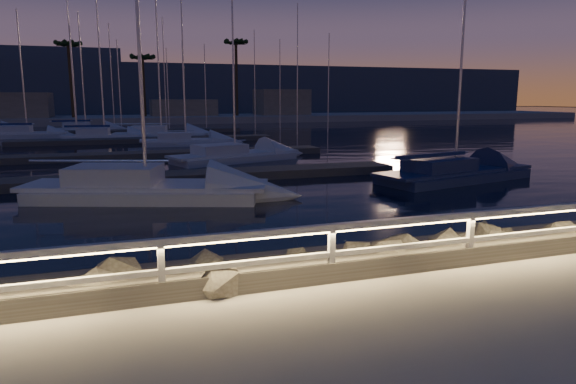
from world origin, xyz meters
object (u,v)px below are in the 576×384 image
at_px(sailboat_c, 140,187).
at_px(sailboat_k, 159,134).
at_px(sailboat_d, 451,172).
at_px(sailboat_g, 183,141).
at_px(sailboat_n, 84,129).
at_px(guard_rail, 275,245).
at_px(sailboat_h, 232,155).
at_px(sailboat_j, 102,136).
at_px(sailboat_i, 25,134).

distance_m(sailboat_c, sailboat_k, 29.56).
height_order(sailboat_d, sailboat_g, sailboat_d).
bearing_deg(sailboat_n, guard_rail, -93.99).
distance_m(sailboat_h, sailboat_n, 31.90).
height_order(guard_rail, sailboat_j, sailboat_j).
xyz_separation_m(sailboat_c, sailboat_i, (-8.89, 34.52, -0.03)).
bearing_deg(sailboat_d, sailboat_j, 105.76).
bearing_deg(sailboat_g, sailboat_n, 118.40).
distance_m(sailboat_g, sailboat_h, 11.77).
bearing_deg(sailboat_c, sailboat_d, 18.78).
height_order(guard_rail, sailboat_c, sailboat_c).
relative_size(sailboat_h, sailboat_k, 0.94).
relative_size(sailboat_j, sailboat_n, 0.99).
bearing_deg(sailboat_j, guard_rail, -78.03).
distance_m(sailboat_c, sailboat_n, 40.89).
bearing_deg(sailboat_d, sailboat_h, 115.04).
relative_size(sailboat_c, sailboat_j, 1.23).
height_order(sailboat_c, sailboat_g, sailboat_c).
bearing_deg(sailboat_n, sailboat_d, -76.26).
height_order(sailboat_h, sailboat_j, sailboat_h).
relative_size(sailboat_g, sailboat_h, 0.89).
relative_size(sailboat_c, sailboat_h, 1.12).
xyz_separation_m(guard_rail, sailboat_n, (-5.66, 52.78, -0.94)).
bearing_deg(sailboat_j, sailboat_n, 107.22).
height_order(sailboat_g, sailboat_i, sailboat_g).
height_order(sailboat_g, sailboat_k, sailboat_k).
bearing_deg(guard_rail, sailboat_n, 96.12).
bearing_deg(guard_rail, sailboat_h, 79.41).
xyz_separation_m(sailboat_i, sailboat_n, (4.95, 6.18, -0.00)).
bearing_deg(sailboat_k, sailboat_j, -163.22).
height_order(sailboat_d, sailboat_i, sailboat_d).
xyz_separation_m(guard_rail, sailboat_g, (2.78, 34.12, -0.97)).
distance_m(sailboat_g, sailboat_k, 7.47).
bearing_deg(sailboat_h, sailboat_k, 79.28).
bearing_deg(guard_rail, sailboat_k, 88.01).
relative_size(sailboat_d, sailboat_h, 1.03).
xyz_separation_m(sailboat_d, sailboat_g, (-9.61, 22.18, -0.02)).
height_order(guard_rail, sailboat_d, sailboat_d).
distance_m(guard_rail, sailboat_c, 12.24).
bearing_deg(sailboat_c, sailboat_k, 103.20).
xyz_separation_m(sailboat_c, sailboat_g, (4.50, 22.04, -0.07)).
bearing_deg(sailboat_n, sailboat_k, -67.99).
xyz_separation_m(sailboat_d, sailboat_j, (-15.94, 29.11, 0.01)).
relative_size(sailboat_g, sailboat_i, 1.03).
bearing_deg(sailboat_h, sailboat_i, 102.54).
bearing_deg(guard_rail, sailboat_j, 94.94).
bearing_deg(sailboat_j, sailboat_h, -60.39).
relative_size(sailboat_c, sailboat_i, 1.31).
xyz_separation_m(sailboat_d, sailboat_n, (-18.05, 40.83, 0.01)).
bearing_deg(sailboat_g, sailboat_d, -62.51).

